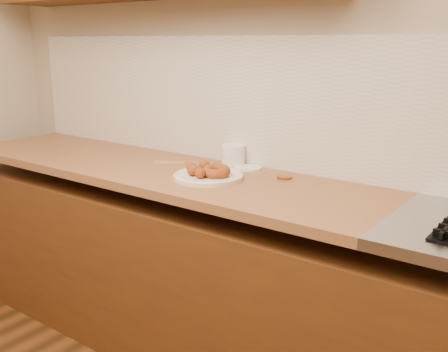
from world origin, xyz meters
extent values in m
cube|color=tan|center=(0.00, 2.00, 1.35)|extent=(4.00, 0.02, 2.70)
cube|color=#512D0E|center=(0.00, 1.69, 0.39)|extent=(3.60, 0.60, 0.77)
cube|color=#966238|center=(-0.65, 1.69, 0.88)|extent=(2.30, 0.62, 0.04)
cube|color=beige|center=(0.00, 1.99, 1.20)|extent=(3.60, 0.02, 0.60)
cylinder|color=beige|center=(-0.30, 1.66, 0.91)|extent=(0.30, 0.30, 0.02)
torus|color=#994C20|center=(-0.25, 1.66, 0.94)|extent=(0.17, 0.18, 0.06)
ellipsoid|color=#994C20|center=(-0.36, 1.72, 0.94)|extent=(0.07, 0.06, 0.04)
ellipsoid|color=#994C20|center=(-0.38, 1.65, 0.94)|extent=(0.06, 0.06, 0.04)
ellipsoid|color=#994C20|center=(-0.34, 1.61, 0.94)|extent=(0.06, 0.06, 0.05)
ellipsoid|color=#994C20|center=(-0.29, 1.59, 0.94)|extent=(0.07, 0.07, 0.05)
ellipsoid|color=#994C20|center=(-0.31, 1.74, 0.94)|extent=(0.06, 0.06, 0.04)
cylinder|color=white|center=(-0.36, 1.94, 0.95)|extent=(0.15, 0.15, 0.09)
cylinder|color=silver|center=(-0.26, 1.91, 0.90)|extent=(0.16, 0.16, 0.01)
cylinder|color=#9D6A23|center=(-0.03, 1.86, 0.91)|extent=(0.08, 0.08, 0.01)
cube|color=tan|center=(-0.62, 1.77, 0.91)|extent=(0.14, 0.10, 0.01)
camera|label=1|loc=(1.06, -0.05, 1.48)|focal=42.00mm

